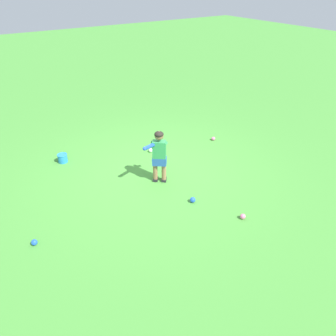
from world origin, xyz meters
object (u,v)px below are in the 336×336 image
(toy_bucket, at_px, (63,158))
(child_batter, at_px, (159,152))
(play_ball_far_right, at_px, (34,242))
(play_ball_center_lawn, at_px, (213,139))
(play_ball_midfield, at_px, (243,216))
(play_ball_by_bucket, at_px, (193,200))
(play_ball_near_batter, at_px, (151,150))

(toy_bucket, bearing_deg, child_batter, 126.99)
(play_ball_far_right, xyz_separation_m, play_ball_center_lawn, (-4.61, -1.27, -0.00))
(child_batter, distance_m, play_ball_midfield, 1.94)
(play_ball_by_bucket, bearing_deg, toy_bucket, -61.39)
(play_ball_far_right, xyz_separation_m, play_ball_midfield, (-3.09, 1.30, -0.00))
(play_ball_by_bucket, xyz_separation_m, toy_bucket, (1.49, -2.72, 0.05))
(play_ball_near_batter, bearing_deg, play_ball_far_right, 27.74)
(play_ball_far_right, bearing_deg, play_ball_by_bucket, 169.99)
(play_ball_midfield, relative_size, toy_bucket, 0.43)
(play_ball_far_right, height_order, play_ball_midfield, same)
(play_ball_by_bucket, relative_size, play_ball_midfield, 1.08)
(play_ball_far_right, relative_size, play_ball_midfield, 1.01)
(toy_bucket, bearing_deg, play_ball_far_right, 62.37)
(play_ball_far_right, bearing_deg, play_ball_center_lawn, -164.66)
(play_ball_by_bucket, relative_size, play_ball_far_right, 1.07)
(play_ball_center_lawn, distance_m, toy_bucket, 3.57)
(play_ball_by_bucket, distance_m, toy_bucket, 3.10)
(play_ball_midfield, bearing_deg, play_ball_center_lawn, -120.68)
(child_batter, xyz_separation_m, play_ball_far_right, (2.53, 0.45, -0.60))
(toy_bucket, bearing_deg, play_ball_near_batter, 159.95)
(child_batter, relative_size, play_ball_center_lawn, 11.88)
(play_ball_center_lawn, bearing_deg, play_ball_near_batter, -11.23)
(play_ball_center_lawn, height_order, play_ball_midfield, play_ball_midfield)
(play_ball_far_right, xyz_separation_m, toy_bucket, (-1.18, -2.25, 0.05))
(play_ball_center_lawn, bearing_deg, child_batter, 21.31)
(play_ball_far_right, height_order, play_ball_near_batter, play_ball_far_right)
(play_ball_by_bucket, height_order, play_ball_midfield, play_ball_by_bucket)
(play_ball_by_bucket, xyz_separation_m, play_ball_midfield, (-0.43, 0.83, -0.00))
(child_batter, distance_m, play_ball_near_batter, 1.37)
(play_ball_center_lawn, bearing_deg, play_ball_by_bucket, 41.69)
(child_batter, bearing_deg, toy_bucket, -53.01)
(play_ball_midfield, height_order, toy_bucket, toy_bucket)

